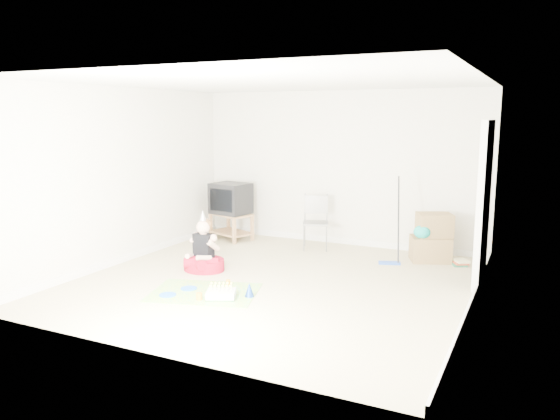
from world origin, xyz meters
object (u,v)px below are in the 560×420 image
at_px(cardboard_boxes, 431,238).
at_px(seated_woman, 204,257).
at_px(tv_stand, 231,224).
at_px(birthday_cake, 221,294).
at_px(crt_tv, 231,198).
at_px(folding_chair, 316,223).

distance_m(cardboard_boxes, seated_woman, 3.42).
height_order(cardboard_boxes, seated_woman, seated_woman).
xyz_separation_m(tv_stand, cardboard_boxes, (3.50, 0.03, 0.07)).
bearing_deg(birthday_cake, crt_tv, 118.57).
height_order(folding_chair, seated_woman, folding_chair).
height_order(crt_tv, birthday_cake, crt_tv).
bearing_deg(folding_chair, cardboard_boxes, 1.92).
height_order(tv_stand, seated_woman, seated_woman).
bearing_deg(seated_woman, birthday_cake, -47.28).
relative_size(folding_chair, cardboard_boxes, 1.24).
relative_size(crt_tv, folding_chair, 0.70).
xyz_separation_m(folding_chair, seated_woman, (-0.96, -1.87, -0.25)).
xyz_separation_m(crt_tv, birthday_cake, (1.55, -2.84, -0.69)).
height_order(folding_chair, birthday_cake, folding_chair).
relative_size(crt_tv, seated_woman, 0.72).
xyz_separation_m(crt_tv, cardboard_boxes, (3.50, 0.03, -0.39)).
xyz_separation_m(cardboard_boxes, birthday_cake, (-1.96, -2.87, -0.30)).
xyz_separation_m(crt_tv, folding_chair, (1.64, -0.03, -0.30)).
height_order(tv_stand, birthday_cake, tv_stand).
bearing_deg(folding_chair, seated_woman, -117.20).
distance_m(crt_tv, folding_chair, 1.66).
xyz_separation_m(tv_stand, crt_tv, (-0.00, 0.00, 0.46)).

